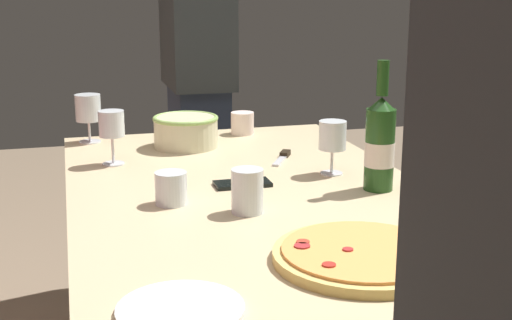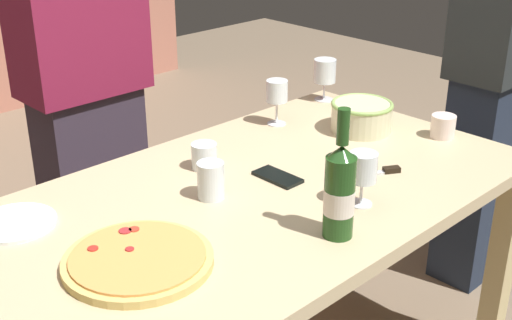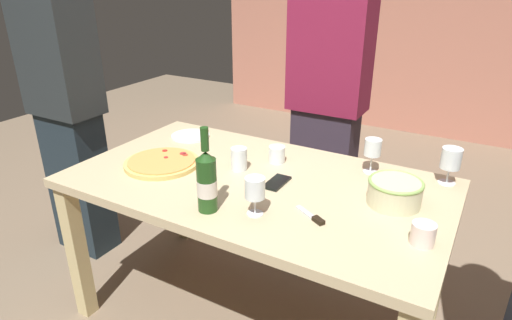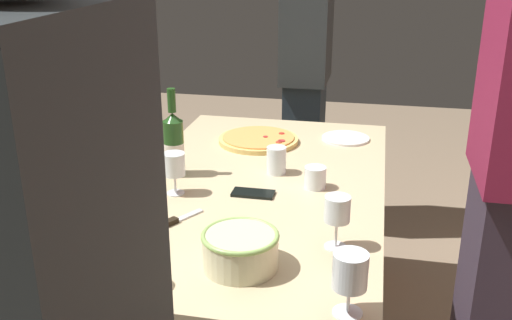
# 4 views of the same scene
# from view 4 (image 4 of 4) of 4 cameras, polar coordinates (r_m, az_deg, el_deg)

# --- Properties ---
(dining_table) EXTENTS (1.60, 0.90, 0.75)m
(dining_table) POSITION_cam_4_polar(r_m,az_deg,el_deg) (2.14, -0.00, -4.62)
(dining_table) COLOR #C8B288
(dining_table) RESTS_ON ground
(pizza) EXTENTS (0.34, 0.34, 0.03)m
(pizza) POSITION_cam_4_polar(r_m,az_deg,el_deg) (2.52, 0.24, 2.00)
(pizza) COLOR #DAB964
(pizza) RESTS_ON dining_table
(serving_bowl) EXTENTS (0.21, 0.21, 0.10)m
(serving_bowl) POSITION_cam_4_polar(r_m,az_deg,el_deg) (1.57, -1.53, -8.59)
(serving_bowl) COLOR beige
(serving_bowl) RESTS_ON dining_table
(wine_bottle) EXTENTS (0.08, 0.08, 0.33)m
(wine_bottle) POSITION_cam_4_polar(r_m,az_deg,el_deg) (2.16, -7.98, 1.60)
(wine_bottle) COLOR #1F4819
(wine_bottle) RESTS_ON dining_table
(wine_glass_near_pizza) EXTENTS (0.07, 0.07, 0.16)m
(wine_glass_near_pizza) POSITION_cam_4_polar(r_m,az_deg,el_deg) (1.65, 7.87, -4.99)
(wine_glass_near_pizza) COLOR white
(wine_glass_near_pizza) RESTS_ON dining_table
(wine_glass_by_bottle) EXTENTS (0.08, 0.08, 0.16)m
(wine_glass_by_bottle) POSITION_cam_4_polar(r_m,az_deg,el_deg) (1.38, 9.09, -10.86)
(wine_glass_by_bottle) COLOR white
(wine_glass_by_bottle) RESTS_ON dining_table
(wine_glass_far_left) EXTENTS (0.07, 0.07, 0.15)m
(wine_glass_far_left) POSITION_cam_4_polar(r_m,az_deg,el_deg) (2.00, -7.93, -0.62)
(wine_glass_far_left) COLOR white
(wine_glass_far_left) RESTS_ON dining_table
(cup_amber) EXTENTS (0.07, 0.07, 0.10)m
(cup_amber) POSITION_cam_4_polar(r_m,az_deg,el_deg) (2.18, 1.99, -0.02)
(cup_amber) COLOR white
(cup_amber) RESTS_ON dining_table
(cup_ceramic) EXTENTS (0.08, 0.08, 0.08)m
(cup_ceramic) POSITION_cam_4_polar(r_m,az_deg,el_deg) (1.52, -11.15, -10.78)
(cup_ceramic) COLOR #F5DBD2
(cup_ceramic) RESTS_ON dining_table
(cup_spare) EXTENTS (0.08, 0.08, 0.08)m
(cup_spare) POSITION_cam_4_polar(r_m,az_deg,el_deg) (2.06, 5.76, -1.70)
(cup_spare) COLOR white
(cup_spare) RESTS_ON dining_table
(side_plate) EXTENTS (0.21, 0.21, 0.01)m
(side_plate) POSITION_cam_4_polar(r_m,az_deg,el_deg) (2.59, 8.67, 2.10)
(side_plate) COLOR white
(side_plate) RESTS_ON dining_table
(cell_phone) EXTENTS (0.07, 0.14, 0.01)m
(cell_phone) POSITION_cam_4_polar(r_m,az_deg,el_deg) (2.01, -0.28, -3.25)
(cell_phone) COLOR black
(cell_phone) RESTS_ON dining_table
(pizza_knife) EXTENTS (0.14, 0.10, 0.02)m
(pizza_knife) POSITION_cam_4_polar(r_m,az_deg,el_deg) (1.84, -7.57, -5.72)
(pizza_knife) COLOR silver
(pizza_knife) RESTS_ON dining_table
(person_guest_right) EXTENTS (0.39, 0.24, 1.74)m
(person_guest_right) POSITION_cam_4_polar(r_m,az_deg,el_deg) (3.19, 4.85, 8.32)
(person_guest_right) COLOR #1D2931
(person_guest_right) RESTS_ON ground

